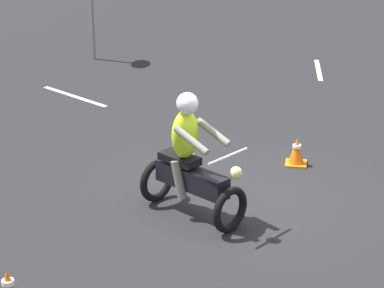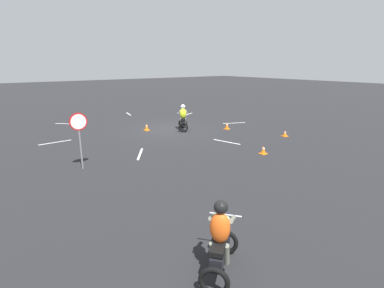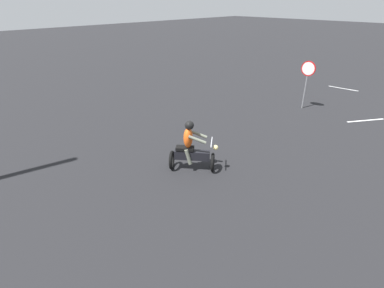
{
  "view_description": "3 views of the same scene",
  "coord_description": "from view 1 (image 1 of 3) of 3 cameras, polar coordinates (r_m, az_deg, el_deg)",
  "views": [
    {
      "loc": [
        -9.17,
        -0.79,
        4.41
      ],
      "look_at": [
        -0.51,
        0.64,
        1.0
      ],
      "focal_mm": 70.0,
      "sensor_mm": 36.0,
      "label": 1
    },
    {
      "loc": [
        10.34,
        16.06,
        4.17
      ],
      "look_at": [
        3.11,
        6.42,
        0.9
      ],
      "focal_mm": 28.0,
      "sensor_mm": 36.0,
      "label": 2
    },
    {
      "loc": [
        0.93,
        18.05,
        4.94
      ],
      "look_at": [
        6.73,
        12.2,
        0.9
      ],
      "focal_mm": 28.0,
      "sensor_mm": 36.0,
      "label": 3
    }
  ],
  "objects": [
    {
      "name": "ground_plane",
      "position": [
        10.2,
        4.01,
        -4.42
      ],
      "size": [
        120.0,
        120.0,
        0.0
      ],
      "primitive_type": "plane",
      "color": "black"
    },
    {
      "name": "lane_stripe_e",
      "position": [
        16.64,
        9.61,
        5.59
      ],
      "size": [
        1.7,
        0.2,
        0.01
      ],
      "primitive_type": "cube",
      "rotation": [
        0.0,
        0.0,
        1.63
      ],
      "color": "silver",
      "rests_on": "ground"
    },
    {
      "name": "motorcycle_rider_foreground",
      "position": [
        9.54,
        -0.15,
        -1.48
      ],
      "size": [
        1.28,
        1.5,
        1.66
      ],
      "rotation": [
        0.0,
        0.0,
        2.55
      ],
      "color": "black",
      "rests_on": "ground"
    },
    {
      "name": "lane_stripe_ne",
      "position": [
        14.76,
        -8.95,
        3.61
      ],
      "size": [
        1.11,
        1.6,
        0.01
      ],
      "primitive_type": "cube",
      "rotation": [
        0.0,
        0.0,
        2.56
      ],
      "color": "silver",
      "rests_on": "ground"
    },
    {
      "name": "traffic_cone_near_right",
      "position": [
        11.41,
        7.98,
        -0.57
      ],
      "size": [
        0.32,
        0.32,
        0.44
      ],
      "color": "orange",
      "rests_on": "ground"
    }
  ]
}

